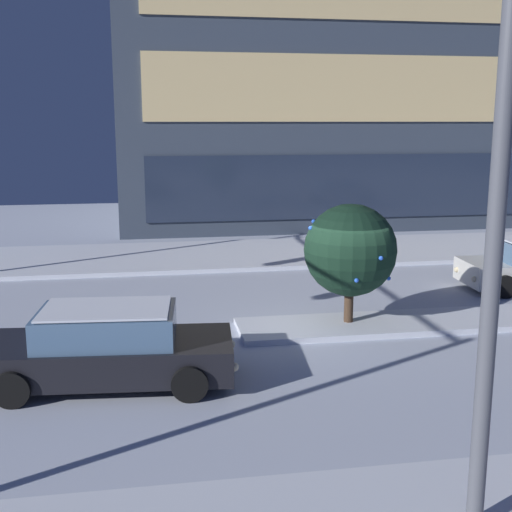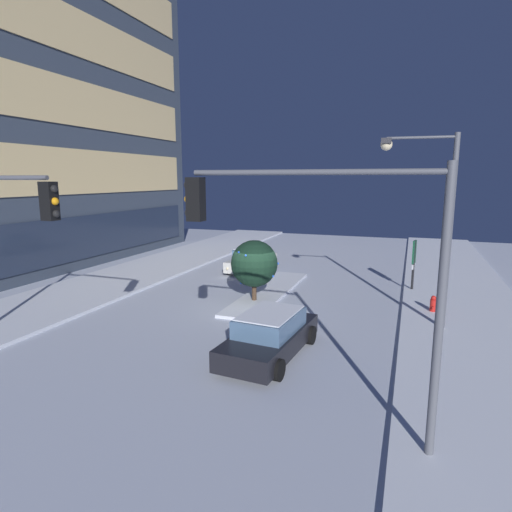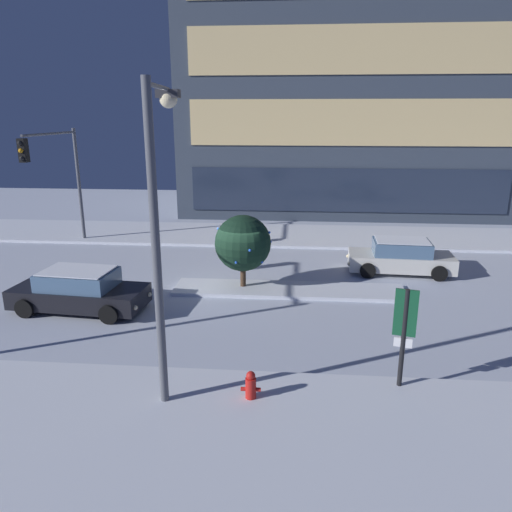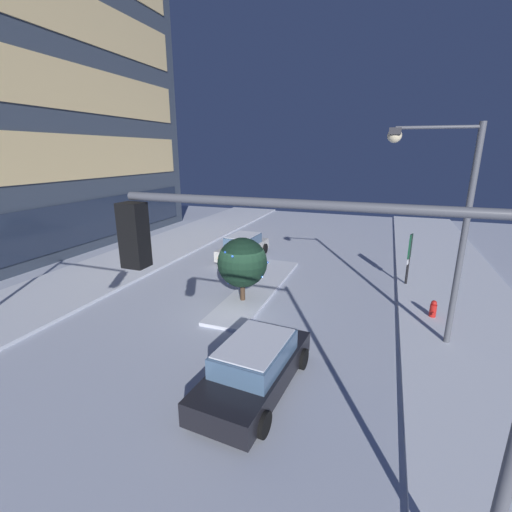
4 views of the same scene
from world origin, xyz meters
name	(u,v)px [view 2 (image 2 of 4)]	position (x,y,z in m)	size (l,w,h in m)	color
ground	(254,306)	(0.00, 0.00, 0.00)	(52.00, 52.00, 0.00)	silver
curb_strip_near	(471,328)	(0.00, -9.02, 0.07)	(52.00, 5.20, 0.14)	silver
curb_strip_far	(95,288)	(0.00, 9.02, 0.07)	(52.00, 5.20, 0.14)	silver
median_strip	(269,292)	(2.36, 0.04, 0.07)	(9.00, 1.80, 0.14)	silver
office_tower_main	(13,16)	(5.78, 19.41, 16.57)	(22.10, 12.54, 33.15)	#384251
car_near	(270,335)	(-4.97, -2.44, 0.71)	(4.86, 2.37, 1.49)	black
car_far	(252,260)	(7.15, 2.82, 0.71)	(4.59, 2.20, 1.49)	silver
traffic_light_corner_near_left	(326,248)	(-8.85, -4.93, 4.35)	(0.32, 5.71, 6.12)	#565960
street_lamp_arched	(430,204)	(-0.51, -7.19, 4.85)	(0.57, 2.73, 7.41)	#565960
fire_hydrant	(433,305)	(1.58, -7.68, 0.40)	(0.48, 0.26, 0.84)	red
parking_info_sign	(414,260)	(5.24, -6.82, 1.70)	(0.55, 0.19, 2.69)	black
decorated_tree_median	(254,264)	(0.54, 0.17, 1.89)	(2.20, 2.19, 2.99)	#473323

